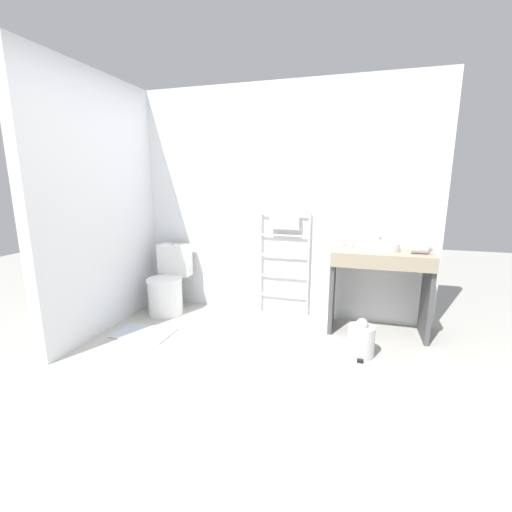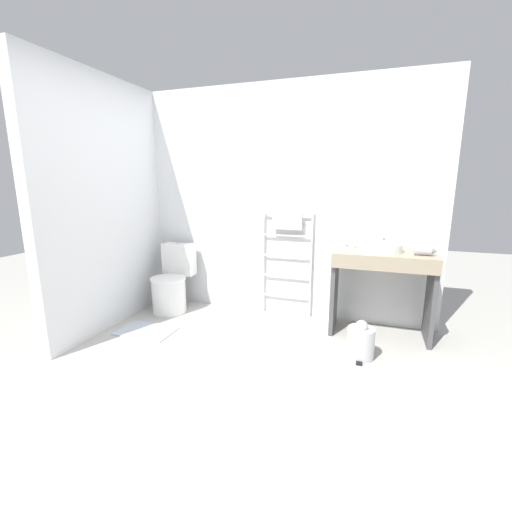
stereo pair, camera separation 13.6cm
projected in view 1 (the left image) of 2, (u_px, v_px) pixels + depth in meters
name	position (u px, v px, depth m)	size (l,w,h in m)	color
ground_plane	(238.00, 373.00, 2.70)	(12.00, 12.00, 0.00)	#B2AFA8
wall_back	(279.00, 203.00, 3.76)	(3.31, 0.12, 2.48)	silver
wall_side	(111.00, 205.00, 3.51)	(0.12, 2.01, 2.48)	silver
toilet	(168.00, 286.00, 3.92)	(0.40, 0.53, 0.77)	white
towel_radiator	(284.00, 243.00, 3.73)	(0.56, 0.06, 1.18)	silver
vanity_counter	(379.00, 278.00, 3.31)	(0.92, 0.48, 0.83)	gray
sink_basin	(380.00, 246.00, 3.28)	(0.36, 0.36, 0.08)	white
faucet	(379.00, 238.00, 3.43)	(0.02, 0.10, 0.14)	silver
cup_near_wall	(341.00, 242.00, 3.51)	(0.06, 0.06, 0.08)	white
cup_near_edge	(350.00, 243.00, 3.42)	(0.06, 0.06, 0.08)	white
hair_dryer	(420.00, 249.00, 3.12)	(0.19, 0.17, 0.09)	#B7B7BC
trash_bin	(361.00, 340.00, 2.94)	(0.23, 0.26, 0.34)	silver
bath_mat	(144.00, 333.00, 3.39)	(0.56, 0.36, 0.01)	#B2BCCC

